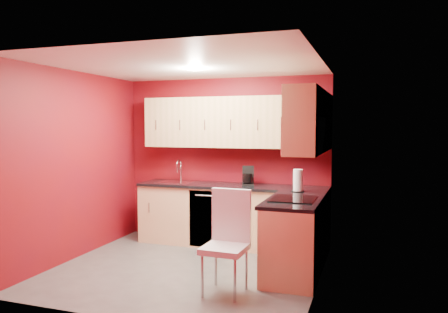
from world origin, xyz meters
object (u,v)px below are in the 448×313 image
Objects in this scene: microwave at (304,136)px; paper_towel at (298,180)px; coffee_maker at (248,176)px; napkin_holder at (248,181)px; sink at (176,180)px; dining_chair at (225,243)px.

microwave is 0.89m from paper_towel.
coffee_maker is 0.86m from paper_towel.
coffee_maker is 0.10m from napkin_holder.
paper_towel is at bearing -10.89° from sink.
microwave is 1.53m from dining_chair.
sink is at bearing -178.22° from napkin_holder.
napkin_holder is at bearing 96.54° from coffee_maker.
paper_towel is (0.78, -0.36, 0.01)m from coffee_maker.
sink reaches higher than napkin_holder.
paper_towel is (1.93, -0.37, 0.11)m from sink.
microwave reaches higher than dining_chair.
coffee_maker is 2.24× the size of napkin_holder.
napkin_holder is at bearing 100.31° from dining_chair.
paper_towel is at bearing 104.44° from microwave.
paper_towel reaches higher than dining_chair.
coffee_maker is at bearing 155.45° from paper_towel.
sink is 1.77× the size of paper_towel.
sink is at bearing 169.11° from paper_towel.
microwave is 2.43m from sink.
coffee_maker reaches higher than napkin_holder.
coffee_maker is 0.26× the size of dining_chair.
napkin_holder is (-0.96, 1.04, -0.69)m from microwave.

